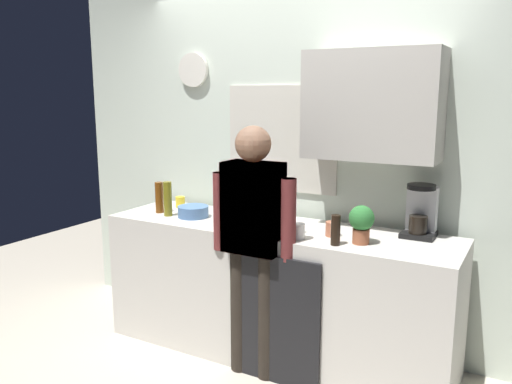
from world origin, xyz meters
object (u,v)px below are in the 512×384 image
coffee_maker (421,213)px  cup_yellow_cup (180,202)px  bottle_olive_oil (168,199)px  bottle_amber_beer (159,197)px  cup_terracotta_mug (332,229)px  bottle_dark_sauce (336,230)px  cup_white_mug (298,231)px  potted_plant (361,222)px  storage_canister (253,212)px  person_guest (253,232)px  person_at_sink (253,232)px  mixing_bowl (193,212)px

coffee_maker → cup_yellow_cup: (-1.80, -0.07, -0.10)m
bottle_olive_oil → cup_yellow_cup: bearing=109.6°
bottle_amber_beer → cup_terracotta_mug: bottle_amber_beer is taller
bottle_dark_sauce → bottle_olive_oil: bearing=175.4°
cup_white_mug → cup_terracotta_mug: (0.16, 0.16, -0.00)m
cup_yellow_cup → potted_plant: potted_plant is taller
coffee_maker → storage_canister: size_ratio=1.94×
cup_terracotta_mug → potted_plant: 0.23m
bottle_amber_beer → person_guest: person_guest is taller
coffee_maker → potted_plant: coffee_maker is taller
bottle_olive_oil → storage_canister: 0.66m
cup_terracotta_mug → person_guest: bearing=-148.8°
person_at_sink → person_guest: same height
cup_terracotta_mug → mixing_bowl: cup_terracotta_mug is taller
cup_white_mug → cup_terracotta_mug: bearing=44.5°
cup_yellow_cup → storage_canister: storage_canister is taller
cup_white_mug → storage_canister: bearing=156.0°
bottle_dark_sauce → bottle_olive_oil: 1.32m
cup_terracotta_mug → person_at_sink: 0.49m
mixing_bowl → potted_plant: size_ratio=0.96×
cup_yellow_cup → cup_terracotta_mug: 1.34m
storage_canister → person_guest: bearing=-60.5°
coffee_maker → person_at_sink: (-0.89, -0.53, -0.11)m
bottle_amber_beer → person_guest: bearing=-14.4°
cup_yellow_cup → person_at_sink: size_ratio=0.05×
bottle_amber_beer → cup_white_mug: 1.21m
bottle_dark_sauce → cup_white_mug: 0.25m
coffee_maker → mixing_bowl: size_ratio=1.50×
cup_terracotta_mug → person_at_sink: (-0.42, -0.25, -0.01)m
coffee_maker → cup_yellow_cup: bearing=-177.8°
mixing_bowl → person_at_sink: size_ratio=0.14×
bottle_olive_oil → bottle_dark_sauce: bearing=-4.6°
bottle_amber_beer → bottle_olive_oil: (0.12, -0.05, 0.01)m
bottle_amber_beer → storage_canister: 0.78m
coffee_maker → person_guest: size_ratio=0.21×
bottle_amber_beer → mixing_bowl: (0.30, 0.01, -0.08)m
cup_white_mug → person_guest: 0.28m
bottle_olive_oil → person_at_sink: 0.84m
bottle_amber_beer → cup_yellow_cup: size_ratio=2.71×
bottle_amber_beer → cup_yellow_cup: bottle_amber_beer is taller
cup_terracotta_mug → potted_plant: (0.21, -0.07, 0.09)m
bottle_dark_sauce → cup_terracotta_mug: 0.19m
mixing_bowl → potted_plant: bearing=-2.7°
bottle_dark_sauce → mixing_bowl: (-1.14, 0.16, -0.05)m
cup_terracotta_mug → person_guest: size_ratio=0.06×
storage_canister → coffee_maker: bearing=13.0°
coffee_maker → cup_yellow_cup: coffee_maker is taller
coffee_maker → bottle_amber_beer: bearing=-171.0°
bottle_olive_oil → mixing_bowl: 0.21m
mixing_bowl → storage_canister: (0.47, 0.04, 0.05)m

